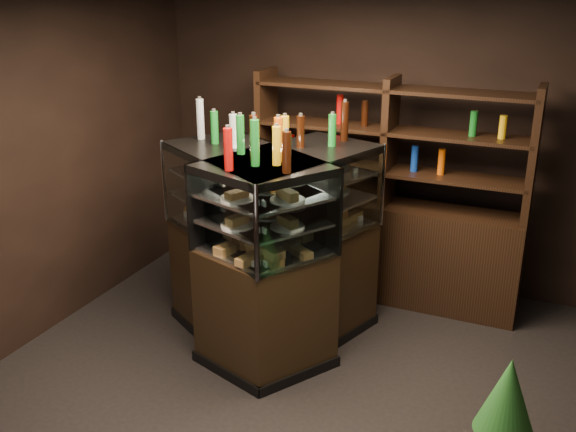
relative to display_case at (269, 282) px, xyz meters
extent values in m
plane|color=black|center=(0.73, -0.90, -0.52)|extent=(5.00, 5.00, 0.00)
cube|color=black|center=(0.73, 1.60, 0.98)|extent=(5.00, 0.02, 3.00)
cube|color=black|center=(0.15, 0.06, -0.06)|extent=(1.11, 1.55, 0.91)
cube|color=black|center=(0.15, 0.06, -0.48)|extent=(1.15, 1.59, 0.08)
cube|color=black|center=(0.15, 0.06, 1.01)|extent=(1.11, 1.55, 0.06)
cube|color=silver|center=(0.15, 0.06, 0.40)|extent=(1.04, 1.48, 0.02)
cube|color=silver|center=(0.15, 0.06, 0.62)|extent=(1.04, 1.48, 0.02)
cube|color=silver|center=(0.15, 0.06, 0.81)|extent=(1.04, 1.48, 0.02)
cube|color=white|center=(0.49, -0.06, 0.72)|extent=(0.46, 1.32, 0.64)
cylinder|color=silver|center=(0.71, 0.60, 0.72)|extent=(0.03, 0.03, 0.66)
cylinder|color=silver|center=(0.26, -0.72, 0.72)|extent=(0.03, 0.03, 0.66)
cube|color=black|center=(-0.15, -0.05, -0.06)|extent=(1.56, 1.33, 0.91)
cube|color=black|center=(-0.15, -0.05, -0.48)|extent=(1.60, 1.37, 0.08)
cube|color=black|center=(-0.15, -0.05, 1.01)|extent=(1.56, 1.33, 0.06)
cube|color=silver|center=(-0.15, -0.05, 0.40)|extent=(1.48, 1.25, 0.02)
cube|color=silver|center=(-0.15, -0.05, 0.62)|extent=(1.48, 1.25, 0.02)
cube|color=silver|center=(-0.15, -0.05, 0.81)|extent=(1.48, 1.25, 0.02)
cube|color=white|center=(-0.34, -0.36, 0.72)|extent=(1.19, 0.74, 0.64)
cylinder|color=silver|center=(0.26, -0.72, 0.72)|extent=(0.03, 0.03, 0.66)
cylinder|color=silver|center=(-0.93, 0.02, 0.72)|extent=(0.03, 0.03, 0.66)
cube|color=gold|center=(0.00, -0.51, 0.44)|extent=(0.14, 0.20, 0.06)
cube|color=gold|center=(0.06, -0.32, 0.44)|extent=(0.14, 0.20, 0.06)
cube|color=gold|center=(0.12, -0.14, 0.44)|extent=(0.14, 0.20, 0.06)
cube|color=gold|center=(0.19, 0.05, 0.44)|extent=(0.14, 0.20, 0.06)
cube|color=gold|center=(0.25, 0.23, 0.44)|extent=(0.14, 0.20, 0.06)
cube|color=gold|center=(0.31, 0.42, 0.44)|extent=(0.14, 0.20, 0.06)
cube|color=gold|center=(0.38, 0.60, 0.44)|extent=(0.14, 0.20, 0.06)
cylinder|color=white|center=(-0.02, -0.45, 0.64)|extent=(0.24, 0.24, 0.02)
cube|color=gold|center=(-0.02, -0.45, 0.67)|extent=(0.13, 0.19, 0.05)
cylinder|color=white|center=(0.07, -0.19, 0.64)|extent=(0.24, 0.24, 0.02)
cube|color=gold|center=(0.07, -0.19, 0.67)|extent=(0.13, 0.19, 0.05)
cylinder|color=white|center=(0.15, 0.06, 0.64)|extent=(0.24, 0.24, 0.02)
cube|color=gold|center=(0.15, 0.06, 0.67)|extent=(0.13, 0.19, 0.05)
cylinder|color=white|center=(0.24, 0.31, 0.64)|extent=(0.24, 0.24, 0.02)
cube|color=gold|center=(0.24, 0.31, 0.67)|extent=(0.13, 0.19, 0.05)
cylinder|color=white|center=(0.33, 0.56, 0.64)|extent=(0.24, 0.24, 0.02)
cube|color=gold|center=(0.33, 0.56, 0.67)|extent=(0.13, 0.19, 0.05)
cylinder|color=white|center=(-0.02, -0.45, 0.83)|extent=(0.24, 0.24, 0.02)
cube|color=gold|center=(-0.02, -0.45, 0.86)|extent=(0.13, 0.19, 0.05)
cylinder|color=white|center=(0.07, -0.19, 0.83)|extent=(0.24, 0.24, 0.02)
cube|color=gold|center=(0.07, -0.19, 0.86)|extent=(0.13, 0.19, 0.05)
cylinder|color=white|center=(0.15, 0.06, 0.83)|extent=(0.24, 0.24, 0.02)
cube|color=gold|center=(0.15, 0.06, 0.86)|extent=(0.13, 0.19, 0.05)
cylinder|color=white|center=(0.24, 0.31, 0.83)|extent=(0.24, 0.24, 0.02)
cube|color=gold|center=(0.24, 0.31, 0.86)|extent=(0.13, 0.19, 0.05)
cylinder|color=white|center=(0.33, 0.56, 0.83)|extent=(0.24, 0.24, 0.02)
cube|color=gold|center=(0.33, 0.56, 0.86)|extent=(0.13, 0.19, 0.05)
cube|color=gold|center=(-0.67, 0.23, 0.44)|extent=(0.20, 0.17, 0.06)
cube|color=gold|center=(-0.51, 0.12, 0.44)|extent=(0.20, 0.17, 0.06)
cube|color=gold|center=(-0.34, 0.02, 0.44)|extent=(0.20, 0.17, 0.06)
cube|color=gold|center=(-0.17, -0.08, 0.44)|extent=(0.20, 0.17, 0.06)
cube|color=gold|center=(-0.01, -0.19, 0.44)|extent=(0.20, 0.17, 0.06)
cube|color=gold|center=(0.16, -0.29, 0.44)|extent=(0.20, 0.17, 0.06)
cube|color=gold|center=(0.33, -0.39, 0.44)|extent=(0.20, 0.17, 0.06)
cylinder|color=white|center=(-0.61, 0.23, 0.64)|extent=(0.24, 0.24, 0.02)
cube|color=gold|center=(-0.61, 0.23, 0.67)|extent=(0.19, 0.16, 0.05)
cylinder|color=white|center=(-0.38, 0.09, 0.64)|extent=(0.24, 0.24, 0.02)
cube|color=gold|center=(-0.38, 0.09, 0.67)|extent=(0.19, 0.16, 0.05)
cylinder|color=white|center=(-0.15, -0.05, 0.64)|extent=(0.24, 0.24, 0.02)
cube|color=gold|center=(-0.15, -0.05, 0.67)|extent=(0.19, 0.16, 0.05)
cylinder|color=white|center=(0.07, -0.19, 0.64)|extent=(0.24, 0.24, 0.02)
cube|color=gold|center=(0.07, -0.19, 0.67)|extent=(0.19, 0.16, 0.05)
cylinder|color=white|center=(0.30, -0.33, 0.64)|extent=(0.24, 0.24, 0.02)
cube|color=gold|center=(0.30, -0.33, 0.67)|extent=(0.19, 0.16, 0.05)
cylinder|color=white|center=(-0.61, 0.23, 0.83)|extent=(0.24, 0.24, 0.02)
cube|color=gold|center=(-0.61, 0.23, 0.86)|extent=(0.19, 0.16, 0.05)
cylinder|color=white|center=(-0.38, 0.09, 0.83)|extent=(0.24, 0.24, 0.02)
cube|color=gold|center=(-0.38, 0.09, 0.86)|extent=(0.19, 0.16, 0.05)
cylinder|color=white|center=(-0.15, -0.05, 0.83)|extent=(0.24, 0.24, 0.02)
cube|color=gold|center=(-0.15, -0.05, 0.86)|extent=(0.19, 0.16, 0.05)
cylinder|color=white|center=(0.07, -0.19, 0.83)|extent=(0.24, 0.24, 0.02)
cube|color=gold|center=(0.07, -0.19, 0.86)|extent=(0.19, 0.16, 0.05)
cylinder|color=white|center=(0.30, -0.33, 0.83)|extent=(0.24, 0.24, 0.02)
cube|color=gold|center=(0.30, -0.33, 0.86)|extent=(0.19, 0.16, 0.05)
cylinder|color=#147223|center=(-0.04, -0.50, 1.18)|extent=(0.06, 0.06, 0.28)
cylinder|color=silver|center=(-0.04, -0.50, 1.33)|extent=(0.03, 0.03, 0.02)
cylinder|color=#D8590A|center=(0.03, -0.31, 1.18)|extent=(0.06, 0.06, 0.28)
cylinder|color=silver|center=(0.03, -0.31, 1.33)|extent=(0.03, 0.03, 0.02)
cylinder|color=black|center=(0.09, -0.13, 1.18)|extent=(0.06, 0.06, 0.28)
cylinder|color=silver|center=(0.09, -0.13, 1.33)|extent=(0.03, 0.03, 0.02)
cylinder|color=yellow|center=(0.15, 0.06, 1.18)|extent=(0.06, 0.06, 0.28)
cylinder|color=silver|center=(0.15, 0.06, 1.33)|extent=(0.03, 0.03, 0.02)
cylinder|color=#B20C0A|center=(0.22, 0.24, 1.18)|extent=(0.06, 0.06, 0.28)
cylinder|color=silver|center=(0.22, 0.24, 1.33)|extent=(0.03, 0.03, 0.02)
cylinder|color=silver|center=(0.28, 0.43, 1.18)|extent=(0.06, 0.06, 0.28)
cylinder|color=silver|center=(0.28, 0.43, 1.33)|extent=(0.03, 0.03, 0.02)
cylinder|color=#0F38B2|center=(0.34, 0.61, 1.18)|extent=(0.06, 0.06, 0.28)
cylinder|color=silver|center=(0.34, 0.61, 1.33)|extent=(0.03, 0.03, 0.02)
cylinder|color=#147223|center=(-0.65, 0.26, 1.18)|extent=(0.06, 0.06, 0.28)
cylinder|color=silver|center=(-0.65, 0.26, 1.33)|extent=(0.03, 0.03, 0.02)
cylinder|color=#D8590A|center=(-0.49, 0.15, 1.18)|extent=(0.06, 0.06, 0.28)
cylinder|color=silver|center=(-0.49, 0.15, 1.33)|extent=(0.03, 0.03, 0.02)
cylinder|color=black|center=(-0.32, 0.05, 1.18)|extent=(0.06, 0.06, 0.28)
cylinder|color=silver|center=(-0.32, 0.05, 1.33)|extent=(0.03, 0.03, 0.02)
cylinder|color=yellow|center=(-0.15, -0.05, 1.18)|extent=(0.06, 0.06, 0.28)
cylinder|color=silver|center=(-0.15, -0.05, 1.33)|extent=(0.03, 0.03, 0.02)
cylinder|color=#B20C0A|center=(0.01, -0.16, 1.18)|extent=(0.06, 0.06, 0.28)
cylinder|color=silver|center=(0.01, -0.16, 1.33)|extent=(0.03, 0.03, 0.02)
cylinder|color=silver|center=(0.18, -0.26, 1.18)|extent=(0.06, 0.06, 0.28)
cylinder|color=silver|center=(0.18, -0.26, 1.33)|extent=(0.03, 0.03, 0.02)
cylinder|color=#0F38B2|center=(0.35, -0.36, 1.18)|extent=(0.06, 0.06, 0.28)
cylinder|color=silver|center=(0.35, -0.36, 1.33)|extent=(0.03, 0.03, 0.02)
cone|color=#20631C|center=(1.87, -0.64, -0.09)|extent=(0.36, 0.36, 0.50)
cone|color=#20631C|center=(1.87, -0.64, 0.08)|extent=(0.28, 0.28, 0.35)
cube|color=black|center=(0.60, 1.15, -0.07)|extent=(2.39, 0.43, 0.90)
cube|color=black|center=(-0.56, 1.16, 0.93)|extent=(0.06, 0.38, 1.10)
cube|color=black|center=(0.60, 1.15, 0.93)|extent=(0.06, 0.38, 1.10)
cube|color=black|center=(1.76, 1.14, 0.93)|extent=(0.06, 0.38, 1.10)
cube|color=black|center=(0.60, 1.15, 0.68)|extent=(2.34, 0.39, 0.03)
cube|color=black|center=(0.60, 1.15, 1.03)|extent=(2.34, 0.39, 0.03)
cube|color=black|center=(0.60, 1.15, 1.38)|extent=(2.34, 0.39, 0.03)
cylinder|color=#147223|center=(-0.31, 1.15, 0.80)|extent=(0.06, 0.06, 0.22)
cylinder|color=#D8590A|center=(-0.08, 1.15, 0.80)|extent=(0.06, 0.06, 0.22)
cylinder|color=black|center=(0.15, 1.15, 0.80)|extent=(0.06, 0.06, 0.22)
cylinder|color=yellow|center=(0.37, 1.15, 0.80)|extent=(0.06, 0.06, 0.22)
cylinder|color=#B20C0A|center=(0.60, 1.15, 0.80)|extent=(0.06, 0.06, 0.22)
cylinder|color=silver|center=(0.83, 1.15, 0.80)|extent=(0.06, 0.06, 0.22)
cylinder|color=#0F38B2|center=(1.05, 1.15, 0.80)|extent=(0.06, 0.06, 0.22)
cylinder|color=#147223|center=(1.28, 1.15, 0.80)|extent=(0.06, 0.06, 0.22)
cylinder|color=#D8590A|center=(1.51, 1.15, 0.80)|extent=(0.06, 0.06, 0.22)
camera|label=1|loc=(1.96, -4.09, 2.23)|focal=40.00mm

